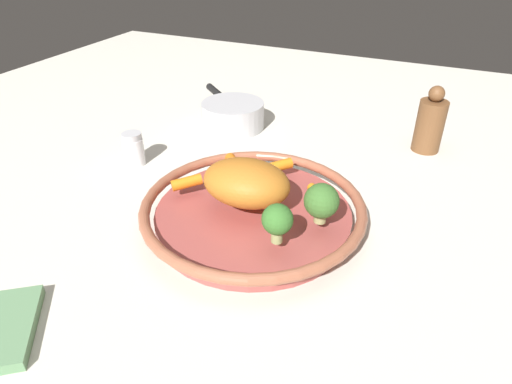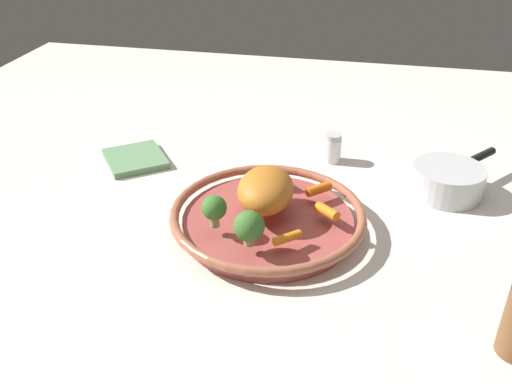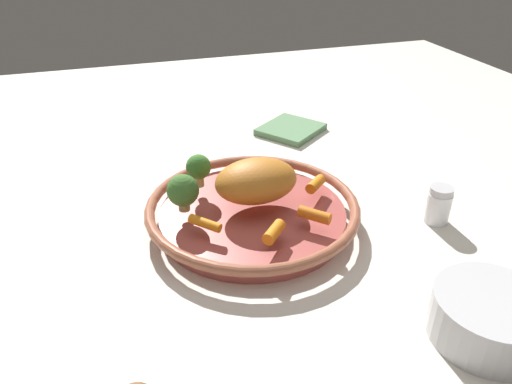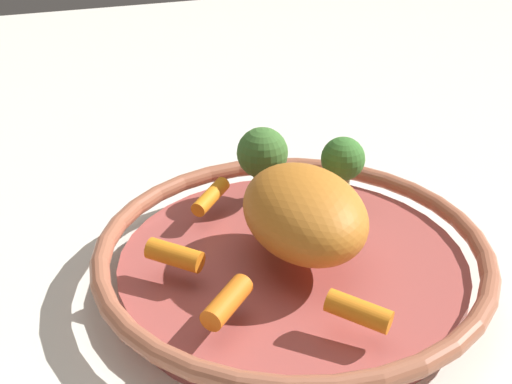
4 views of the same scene
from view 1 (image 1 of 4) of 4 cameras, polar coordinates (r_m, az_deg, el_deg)
The scene contains 12 objects.
ground_plane at distance 0.69m, azimuth -0.36°, elevation -4.04°, with size 2.00×2.00×0.00m, color silver.
serving_bowl at distance 0.68m, azimuth -0.37°, elevation -2.51°, with size 0.34×0.34×0.04m.
roast_chicken_piece at distance 0.65m, azimuth -1.24°, elevation 1.19°, with size 0.13×0.10×0.07m, color #C06F24.
baby_carrot_left at distance 0.75m, azimuth 2.56°, elevation 3.40°, with size 0.02×0.02×0.05m, color orange.
baby_carrot_right at distance 0.75m, azimuth -2.80°, elevation 3.64°, with size 0.02×0.02×0.05m, color orange.
baby_carrot_center at distance 0.71m, azimuth -8.80°, elevation 1.22°, with size 0.02×0.02×0.05m, color orange.
baby_carrot_back at distance 0.68m, azimuth 8.01°, elevation -0.26°, with size 0.01×0.01×0.05m, color orange.
broccoli_floret_mid at distance 0.57m, azimuth 2.74°, elevation -3.61°, with size 0.04×0.04×0.06m.
broccoli_floret_small at distance 0.62m, azimuth 8.32°, elevation -1.18°, with size 0.05×0.05×0.06m.
salt_shaker at distance 0.88m, azimuth -15.31°, elevation 5.30°, with size 0.04×0.04×0.06m.
pepper_mill at distance 0.95m, azimuth 21.26°, elevation 8.11°, with size 0.05×0.05×0.13m.
saucepan at distance 1.00m, azimuth -2.99°, elevation 9.79°, with size 0.19×0.17×0.06m.
Camera 1 is at (-0.24, 0.51, 0.41)m, focal length 31.47 mm.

